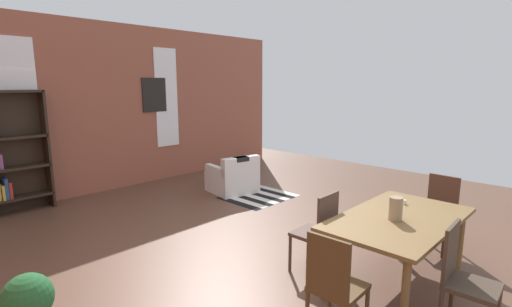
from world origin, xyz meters
The scene contains 17 objects.
ground_plane centered at (0.00, 0.00, 0.00)m, with size 11.57×11.57×0.00m, color brown.
back_wall_brick centered at (0.00, 4.51, 1.64)m, with size 9.06×0.12×3.28m, color #995441.
window_pane_0 centered at (-1.41, 4.44, 1.81)m, with size 0.55×0.02×2.13m, color white.
window_pane_1 centered at (1.41, 4.44, 1.81)m, with size 0.55×0.02×2.13m, color white.
dining_table centered at (0.48, -1.24, 0.67)m, with size 1.74×1.00×0.75m.
vase_on_table centered at (0.37, -1.24, 0.87)m, with size 0.14×0.14×0.24m, color #998466.
tealight_candle_0 centered at (0.93, -1.11, 0.77)m, with size 0.04×0.04×0.05m, color silver.
tealight_candle_1 centered at (0.94, -1.04, 0.77)m, with size 0.04×0.04×0.04m, color silver.
dining_chair_head_right centered at (1.72, -1.25, 0.51)m, with size 0.42×0.42×0.95m.
dining_chair_head_left centered at (-0.76, -1.25, 0.51)m, with size 0.41×0.41×0.95m.
dining_chair_far_left centered at (0.09, -0.52, 0.51)m, with size 0.41×0.41×0.95m.
dining_chair_near_left centered at (0.08, -1.97, 0.51)m, with size 0.42×0.42×0.95m.
bookshelf_tall centered at (-1.69, 4.27, 0.99)m, with size 0.98×0.29×2.01m.
armchair_white centered at (1.62, 2.54, 0.28)m, with size 0.93×0.93×0.75m.
potted_plant_by_shelf centered at (-2.48, 0.65, 0.30)m, with size 0.41×0.41×0.55m.
striped_rug centered at (1.74, 1.96, 0.00)m, with size 1.25×1.05×0.01m.
framed_picture centered at (1.10, 4.44, 1.88)m, with size 0.56×0.03×0.72m, color black.
Camera 1 is at (-3.20, -2.70, 2.11)m, focal length 26.10 mm.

